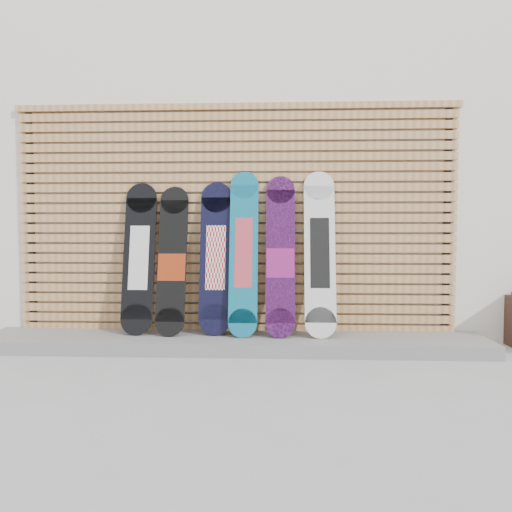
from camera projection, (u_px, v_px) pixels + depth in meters
The scene contains 10 objects.
ground at pixel (244, 370), 3.89m from camera, with size 80.00×80.00×0.00m, color #9B9B9D.
building at pixel (294, 181), 7.27m from camera, with size 12.00×5.00×3.60m, color silver.
concrete_step at pixel (233, 342), 4.58m from camera, with size 4.60×0.70×0.12m, color slate.
slat_wall at pixel (235, 218), 4.81m from camera, with size 4.26×0.08×2.29m.
snowboard_0 at pixel (139, 258), 4.68m from camera, with size 0.30×0.31×1.42m.
snowboard_1 at pixel (172, 261), 4.65m from camera, with size 0.27×0.35×1.39m.
snowboard_2 at pixel (216, 258), 4.66m from camera, with size 0.30×0.30×1.43m.
snowboard_3 at pixel (244, 253), 4.61m from camera, with size 0.26×0.37×1.53m.
snowboard_4 at pixel (280, 256), 4.59m from camera, with size 0.27×0.37×1.48m.
snowboard_5 at pixel (320, 253), 4.57m from camera, with size 0.28×0.37×1.53m.
Camera 1 is at (0.27, -3.83, 1.09)m, focal length 35.00 mm.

